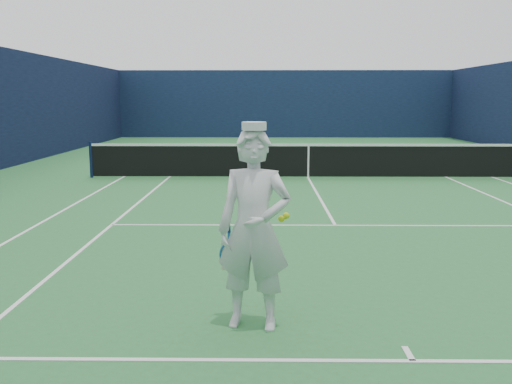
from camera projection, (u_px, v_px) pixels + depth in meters
ground at (308, 178)px, 16.76m from camera, size 80.00×80.00×0.00m
court_markings at (308, 178)px, 16.76m from camera, size 11.03×23.83×0.01m
windscreen_fence at (309, 109)px, 16.44m from camera, size 20.12×36.12×4.00m
tennis_net at (308, 159)px, 16.67m from camera, size 12.88×0.09×1.07m
tennis_player at (254, 229)px, 5.66m from camera, size 0.80×0.62×2.07m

